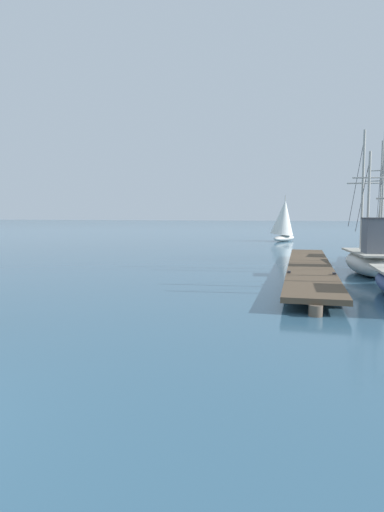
% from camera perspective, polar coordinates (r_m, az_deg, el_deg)
% --- Properties ---
extents(floating_dock, '(3.30, 16.79, 0.53)m').
position_cam_1_polar(floating_dock, '(19.86, 15.06, -1.26)').
color(floating_dock, brown).
rests_on(floating_dock, ground).
extents(fishing_boat_0, '(2.47, 6.70, 6.45)m').
position_cam_1_polar(fishing_boat_0, '(20.39, 21.99, -0.29)').
color(fishing_boat_0, silver).
rests_on(fishing_boat_0, ground).
extents(fishing_boat_2, '(1.97, 8.97, 7.03)m').
position_cam_1_polar(fishing_boat_2, '(25.57, 23.43, 0.61)').
color(fishing_boat_2, silver).
rests_on(fishing_boat_2, ground).
extents(distant_sailboat, '(3.06, 4.59, 4.54)m').
position_cam_1_polar(distant_sailboat, '(44.31, 11.87, 4.56)').
color(distant_sailboat, silver).
rests_on(distant_sailboat, ground).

